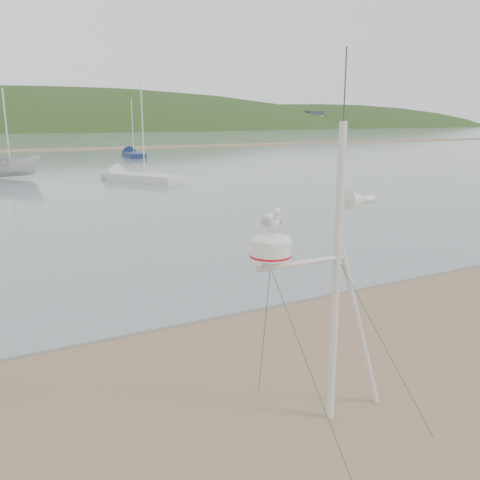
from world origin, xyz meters
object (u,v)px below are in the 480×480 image
mast_rig (332,341)px  boat_white (8,146)px  sailboat_white_near (124,176)px  sailboat_blue_far (131,154)px

mast_rig → boat_white: 35.20m
mast_rig → sailboat_white_near: bearing=79.8°
boat_white → sailboat_white_near: sailboat_white_near is taller
mast_rig → sailboat_blue_far: sailboat_blue_far is taller
sailboat_blue_far → boat_white: bearing=-127.6°
sailboat_blue_far → sailboat_white_near: 24.43m
mast_rig → sailboat_white_near: sailboat_white_near is taller
sailboat_blue_far → sailboat_white_near: bearing=-107.2°
boat_white → sailboat_blue_far: (14.13, 18.32, -2.01)m
boat_white → sailboat_white_near: size_ratio=0.65×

